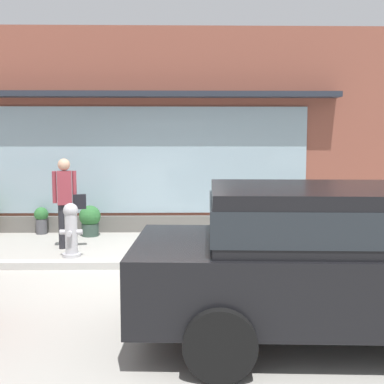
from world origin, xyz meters
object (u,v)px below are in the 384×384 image
(pedestrian_with_handbag, at_px, (66,197))
(potted_plant_window_center, at_px, (90,220))
(parked_car_black, at_px, (347,254))
(fire_hydrant, at_px, (71,229))
(potted_plant_trailing_edge, at_px, (346,222))
(potted_plant_window_right, at_px, (41,219))

(pedestrian_with_handbag, distance_m, potted_plant_window_center, 1.39)
(parked_car_black, xyz_separation_m, potted_plant_window_center, (-3.68, 5.68, -0.57))
(parked_car_black, bearing_deg, pedestrian_with_handbag, 134.23)
(fire_hydrant, bearing_deg, potted_plant_trailing_edge, 19.37)
(pedestrian_with_handbag, height_order, parked_car_black, pedestrian_with_handbag)
(parked_car_black, bearing_deg, potted_plant_trailing_edge, 74.92)
(parked_car_black, distance_m, potted_plant_window_right, 7.65)
(pedestrian_with_handbag, bearing_deg, parked_car_black, -60.28)
(fire_hydrant, distance_m, potted_plant_window_center, 1.90)
(fire_hydrant, distance_m, pedestrian_with_handbag, 0.87)
(pedestrian_with_handbag, bearing_deg, fire_hydrant, -82.75)
(potted_plant_window_center, bearing_deg, potted_plant_trailing_edge, 0.59)
(potted_plant_window_right, bearing_deg, fire_hydrant, -62.60)
(fire_hydrant, xyz_separation_m, potted_plant_trailing_edge, (5.55, 1.95, -0.22))
(parked_car_black, xyz_separation_m, potted_plant_trailing_edge, (1.88, 5.73, -0.65))
(potted_plant_trailing_edge, bearing_deg, parked_car_black, -108.13)
(potted_plant_trailing_edge, bearing_deg, pedestrian_with_handbag, -167.58)
(fire_hydrant, bearing_deg, potted_plant_window_center, 90.22)
(fire_hydrant, xyz_separation_m, pedestrian_with_handbag, (-0.23, 0.68, 0.50))
(pedestrian_with_handbag, height_order, potted_plant_trailing_edge, pedestrian_with_handbag)
(fire_hydrant, distance_m, potted_plant_trailing_edge, 5.89)
(parked_car_black, bearing_deg, potted_plant_window_right, 131.94)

